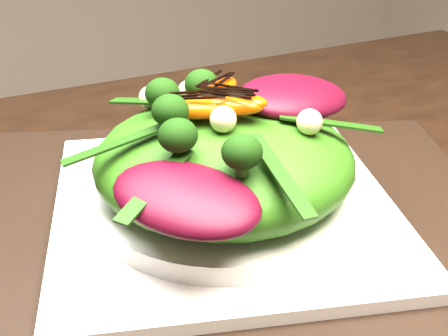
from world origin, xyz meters
name	(u,v)px	position (x,y,z in m)	size (l,w,h in m)	color
placemat	(224,214)	(0.24, 0.10, 0.75)	(0.45, 0.34, 0.00)	black
plate_base	(224,207)	(0.24, 0.10, 0.76)	(0.27, 0.27, 0.01)	white
salad_bowl	(224,193)	(0.24, 0.10, 0.77)	(0.21, 0.21, 0.02)	white
lettuce_mound	(224,159)	(0.24, 0.10, 0.80)	(0.20, 0.20, 0.07)	#2E6312
radicchio_leaf	(294,97)	(0.30, 0.11, 0.84)	(0.10, 0.06, 0.02)	#3C0614
orange_segment	(193,105)	(0.22, 0.12, 0.84)	(0.06, 0.02, 0.01)	#FF4804
broccoli_floret	(122,105)	(0.17, 0.15, 0.84)	(0.04, 0.04, 0.04)	black
macadamia_nut	(301,133)	(0.27, 0.05, 0.84)	(0.02, 0.02, 0.02)	beige
balsamic_drizzle	(192,95)	(0.22, 0.12, 0.85)	(0.05, 0.00, 0.00)	black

